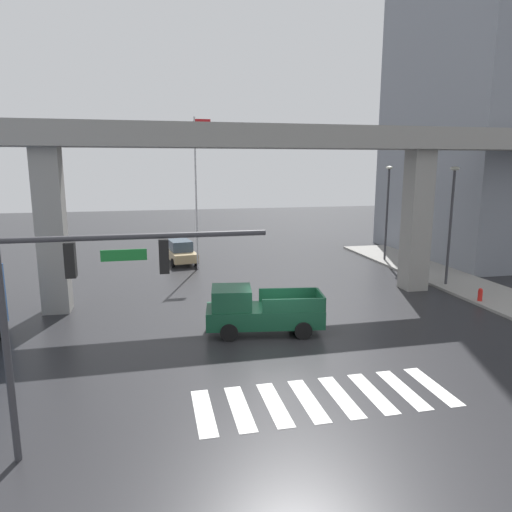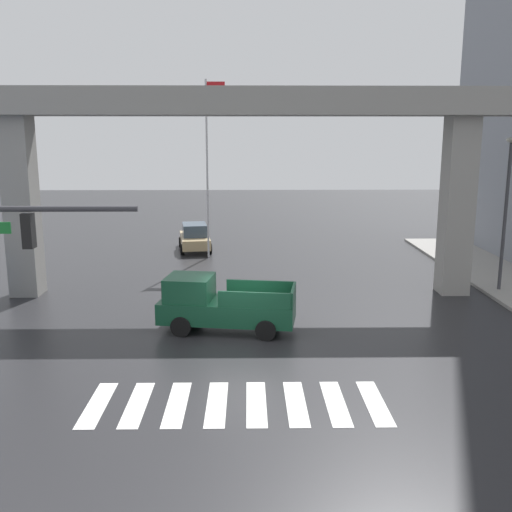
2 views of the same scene
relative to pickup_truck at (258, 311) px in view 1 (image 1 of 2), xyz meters
The scene contains 10 objects.
ground_plane 1.51m from the pickup_truck, 48.88° to the right, with size 120.00×120.00×0.00m, color #232326.
crosswalk_stripes 6.40m from the pickup_truck, 83.15° to the right, with size 8.25×2.80×0.01m.
elevated_overpass 8.79m from the pickup_truck, 81.84° to the left, with size 51.72×2.19×9.38m.
pickup_truck is the anchor object (origin of this frame).
sedan_tan 16.12m from the pickup_truck, 98.46° to the left, with size 2.44×4.52×1.72m.
traffic_signal_mast 10.35m from the pickup_truck, 129.56° to the right, with size 6.49×0.32×6.20m.
street_lamp_mid_block 14.51m from the pickup_truck, 22.08° to the left, with size 0.44×0.70×7.24m.
street_lamp_far_north 18.79m from the pickup_truck, 45.03° to the left, with size 0.44×0.70×7.24m.
fire_hydrant 12.76m from the pickup_truck, ahead, with size 0.24×0.24×0.85m.
flagpole 14.52m from the pickup_truck, 95.16° to the left, with size 1.16×0.12×10.52m.
Camera 1 is at (-5.12, -18.27, 7.32)m, focal length 32.66 mm.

